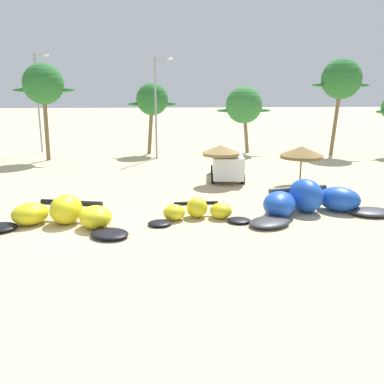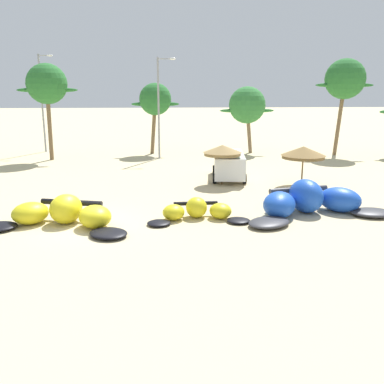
% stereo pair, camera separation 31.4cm
% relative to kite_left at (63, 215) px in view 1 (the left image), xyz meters
% --- Properties ---
extents(ground_plane, '(260.00, 260.00, 0.00)m').
position_rel_kite_left_xyz_m(ground_plane, '(1.04, 0.15, -0.54)').
color(ground_plane, beige).
extents(kite_left, '(7.31, 4.36, 1.41)m').
position_rel_kite_left_xyz_m(kite_left, '(0.00, 0.00, 0.00)').
color(kite_left, black).
rests_on(kite_left, ground).
extents(kite_left_of_center, '(5.28, 2.43, 1.03)m').
position_rel_kite_left_xyz_m(kite_left_of_center, '(6.44, 0.57, -0.14)').
color(kite_left_of_center, black).
rests_on(kite_left_of_center, ground).
extents(kite_center, '(8.22, 4.75, 1.74)m').
position_rel_kite_left_xyz_m(kite_center, '(12.31, 1.00, 0.12)').
color(kite_center, '#333338').
rests_on(kite_center, ground).
extents(beach_umbrella_middle, '(2.57, 2.57, 2.69)m').
position_rel_kite_left_xyz_m(beach_umbrella_middle, '(8.76, 8.30, 1.79)').
color(beach_umbrella_middle, brown).
rests_on(beach_umbrella_middle, ground).
extents(beach_umbrella_near_palms, '(2.91, 2.91, 2.64)m').
position_rel_kite_left_xyz_m(beach_umbrella_near_palms, '(14.03, 7.54, 1.71)').
color(beach_umbrella_near_palms, brown).
rests_on(beach_umbrella_near_palms, ground).
extents(parked_van, '(2.75, 5.46, 1.84)m').
position_rel_kite_left_xyz_m(parked_van, '(9.52, 10.25, 0.55)').
color(parked_van, white).
rests_on(parked_van, ground).
extents(palm_left_of_gap, '(5.32, 3.54, 8.52)m').
position_rel_kite_left_xyz_m(palm_left_of_gap, '(-5.26, 19.68, 6.13)').
color(palm_left_of_gap, brown).
rests_on(palm_left_of_gap, ground).
extents(palm_center_left, '(4.68, 3.12, 6.90)m').
position_rel_kite_left_xyz_m(palm_center_left, '(4.17, 22.84, 4.73)').
color(palm_center_left, brown).
rests_on(palm_center_left, ground).
extents(palm_center_right, '(5.43, 3.62, 6.57)m').
position_rel_kite_left_xyz_m(palm_center_right, '(13.22, 22.69, 4.18)').
color(palm_center_right, '#7F6647').
rests_on(palm_center_right, ground).
extents(palm_right_of_gap, '(5.65, 3.77, 9.11)m').
position_rel_kite_left_xyz_m(palm_right_of_gap, '(22.07, 20.60, 6.61)').
color(palm_right_of_gap, brown).
rests_on(palm_right_of_gap, ground).
extents(lamppost_west_center, '(1.51, 0.24, 9.66)m').
position_rel_kite_left_xyz_m(lamppost_west_center, '(-7.11, 24.96, 4.80)').
color(lamppost_west_center, gray).
rests_on(lamppost_west_center, ground).
extents(lamppost_east_center, '(1.71, 0.24, 9.06)m').
position_rel_kite_left_xyz_m(lamppost_east_center, '(4.64, 19.82, 4.52)').
color(lamppost_east_center, gray).
rests_on(lamppost_east_center, ground).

